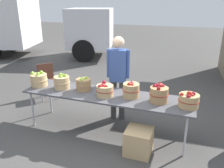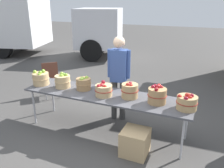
{
  "view_description": "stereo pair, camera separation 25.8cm",
  "coord_description": "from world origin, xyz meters",
  "px_view_note": "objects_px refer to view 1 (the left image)",
  "views": [
    {
      "loc": [
        1.4,
        -3.6,
        2.35
      ],
      "look_at": [
        0.0,
        0.3,
        0.85
      ],
      "focal_mm": 37.0,
      "sensor_mm": 36.0,
      "label": 1
    },
    {
      "loc": [
        1.64,
        -3.5,
        2.35
      ],
      "look_at": [
        0.0,
        0.3,
        0.85
      ],
      "focal_mm": 37.0,
      "sensor_mm": 36.0,
      "label": 2
    }
  ],
  "objects_px": {
    "market_table": "(106,96)",
    "apple_basket_red_1": "(131,90)",
    "apple_basket_red_3": "(189,100)",
    "apple_basket_red_2": "(159,94)",
    "apple_basket_green_1": "(62,82)",
    "box_truck": "(9,22)",
    "folding_chair": "(46,78)",
    "apple_basket_red_0": "(105,90)",
    "apple_basket_green_0": "(39,80)",
    "apple_basket_green_2": "(84,84)",
    "vendor_adult": "(118,72)",
    "produce_crate": "(139,141)"
  },
  "relations": [
    {
      "from": "market_table",
      "to": "apple_basket_red_1",
      "type": "xyz_separation_m",
      "value": [
        0.45,
        0.04,
        0.17
      ]
    },
    {
      "from": "apple_basket_red_3",
      "to": "apple_basket_red_2",
      "type": "bearing_deg",
      "value": 174.9
    },
    {
      "from": "apple_basket_green_1",
      "to": "apple_basket_red_3",
      "type": "xyz_separation_m",
      "value": [
        2.33,
        -0.05,
        -0.01
      ]
    },
    {
      "from": "box_truck",
      "to": "folding_chair",
      "type": "height_order",
      "value": "box_truck"
    },
    {
      "from": "apple_basket_red_0",
      "to": "box_truck",
      "type": "distance_m",
      "value": 7.96
    },
    {
      "from": "apple_basket_green_0",
      "to": "apple_basket_red_0",
      "type": "relative_size",
      "value": 1.06
    },
    {
      "from": "market_table",
      "to": "apple_basket_red_3",
      "type": "xyz_separation_m",
      "value": [
        1.42,
        -0.04,
        0.15
      ]
    },
    {
      "from": "apple_basket_green_0",
      "to": "box_truck",
      "type": "distance_m",
      "value": 6.85
    },
    {
      "from": "apple_basket_green_2",
      "to": "apple_basket_red_2",
      "type": "distance_m",
      "value": 1.42
    },
    {
      "from": "folding_chair",
      "to": "apple_basket_green_2",
      "type": "bearing_deg",
      "value": -75.24
    },
    {
      "from": "apple_basket_red_1",
      "to": "vendor_adult",
      "type": "xyz_separation_m",
      "value": [
        -0.41,
        0.51,
        0.13
      ]
    },
    {
      "from": "apple_basket_green_2",
      "to": "apple_basket_red_2",
      "type": "bearing_deg",
      "value": -2.48
    },
    {
      "from": "apple_basket_red_2",
      "to": "produce_crate",
      "type": "height_order",
      "value": "apple_basket_red_2"
    },
    {
      "from": "apple_basket_green_2",
      "to": "apple_basket_red_1",
      "type": "bearing_deg",
      "value": -1.43
    },
    {
      "from": "apple_basket_red_1",
      "to": "apple_basket_red_2",
      "type": "relative_size",
      "value": 0.96
    },
    {
      "from": "apple_basket_red_2",
      "to": "vendor_adult",
      "type": "bearing_deg",
      "value": 148.51
    },
    {
      "from": "folding_chair",
      "to": "box_truck",
      "type": "bearing_deg",
      "value": 96.95
    },
    {
      "from": "apple_basket_red_1",
      "to": "apple_basket_red_2",
      "type": "xyz_separation_m",
      "value": [
        0.49,
        -0.04,
        0.01
      ]
    },
    {
      "from": "apple_basket_green_0",
      "to": "apple_basket_red_0",
      "type": "bearing_deg",
      "value": -1.55
    },
    {
      "from": "market_table",
      "to": "vendor_adult",
      "type": "height_order",
      "value": "vendor_adult"
    },
    {
      "from": "apple_basket_red_3",
      "to": "folding_chair",
      "type": "bearing_deg",
      "value": 162.67
    },
    {
      "from": "market_table",
      "to": "apple_basket_green_0",
      "type": "height_order",
      "value": "apple_basket_green_0"
    },
    {
      "from": "apple_basket_red_1",
      "to": "produce_crate",
      "type": "distance_m",
      "value": 0.88
    },
    {
      "from": "apple_basket_red_1",
      "to": "vendor_adult",
      "type": "distance_m",
      "value": 0.67
    },
    {
      "from": "apple_basket_red_1",
      "to": "box_truck",
      "type": "xyz_separation_m",
      "value": [
        -6.81,
        4.64,
        0.6
      ]
    },
    {
      "from": "apple_basket_red_1",
      "to": "apple_basket_green_2",
      "type": "bearing_deg",
      "value": 178.57
    },
    {
      "from": "vendor_adult",
      "to": "folding_chair",
      "type": "distance_m",
      "value": 2.18
    },
    {
      "from": "folding_chair",
      "to": "produce_crate",
      "type": "bearing_deg",
      "value": -71.36
    },
    {
      "from": "vendor_adult",
      "to": "apple_basket_red_0",
      "type": "bearing_deg",
      "value": 76.63
    },
    {
      "from": "apple_basket_red_2",
      "to": "vendor_adult",
      "type": "xyz_separation_m",
      "value": [
        -0.9,
        0.55,
        0.12
      ]
    },
    {
      "from": "market_table",
      "to": "apple_basket_green_2",
      "type": "relative_size",
      "value": 10.53
    },
    {
      "from": "vendor_adult",
      "to": "apple_basket_red_3",
      "type": "bearing_deg",
      "value": 146.8
    },
    {
      "from": "apple_basket_green_2",
      "to": "box_truck",
      "type": "distance_m",
      "value": 7.49
    },
    {
      "from": "apple_basket_red_0",
      "to": "apple_basket_red_3",
      "type": "xyz_separation_m",
      "value": [
        1.42,
        0.03,
        0.01
      ]
    },
    {
      "from": "box_truck",
      "to": "apple_basket_green_2",
      "type": "bearing_deg",
      "value": -53.51
    },
    {
      "from": "market_table",
      "to": "box_truck",
      "type": "distance_m",
      "value": 7.93
    },
    {
      "from": "market_table",
      "to": "vendor_adult",
      "type": "xyz_separation_m",
      "value": [
        0.04,
        0.55,
        0.3
      ]
    },
    {
      "from": "apple_basket_red_3",
      "to": "produce_crate",
      "type": "distance_m",
      "value": 1.04
    },
    {
      "from": "vendor_adult",
      "to": "folding_chair",
      "type": "relative_size",
      "value": 2.0
    },
    {
      "from": "apple_basket_green_0",
      "to": "apple_basket_green_2",
      "type": "xyz_separation_m",
      "value": [
        0.93,
        0.1,
        -0.01
      ]
    },
    {
      "from": "apple_basket_red_2",
      "to": "apple_basket_red_3",
      "type": "height_order",
      "value": "apple_basket_red_2"
    },
    {
      "from": "apple_basket_green_1",
      "to": "market_table",
      "type": "bearing_deg",
      "value": -0.25
    },
    {
      "from": "vendor_adult",
      "to": "box_truck",
      "type": "distance_m",
      "value": 7.63
    },
    {
      "from": "apple_basket_red_2",
      "to": "folding_chair",
      "type": "bearing_deg",
      "value": 160.81
    },
    {
      "from": "apple_basket_green_1",
      "to": "folding_chair",
      "type": "bearing_deg",
      "value": 137.15
    },
    {
      "from": "box_truck",
      "to": "folding_chair",
      "type": "xyz_separation_m",
      "value": [
        4.34,
        -3.64,
        -0.98
      ]
    },
    {
      "from": "market_table",
      "to": "box_truck",
      "type": "relative_size",
      "value": 0.39
    },
    {
      "from": "apple_basket_red_2",
      "to": "box_truck",
      "type": "relative_size",
      "value": 0.04
    },
    {
      "from": "apple_basket_red_1",
      "to": "box_truck",
      "type": "height_order",
      "value": "box_truck"
    },
    {
      "from": "apple_basket_green_2",
      "to": "produce_crate",
      "type": "bearing_deg",
      "value": -22.98
    }
  ]
}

